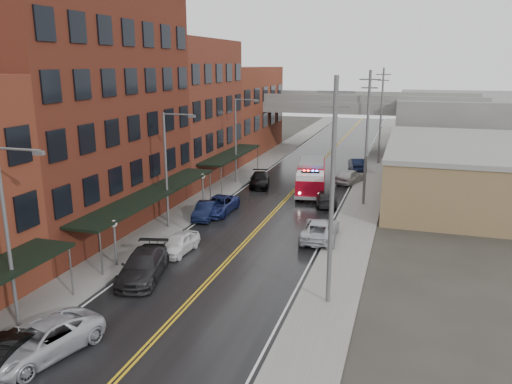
# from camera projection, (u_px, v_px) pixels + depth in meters

# --- Properties ---
(road) EXTENTS (11.00, 160.00, 0.02)m
(road) POSITION_uv_depth(u_px,v_px,m) (272.00, 214.00, 42.76)
(road) COLOR black
(road) RESTS_ON ground
(sidewalk_left) EXTENTS (3.00, 160.00, 0.15)m
(sidewalk_left) POSITION_uv_depth(u_px,v_px,m) (194.00, 206.00, 44.83)
(sidewalk_left) COLOR slate
(sidewalk_left) RESTS_ON ground
(sidewalk_right) EXTENTS (3.00, 160.00, 0.15)m
(sidewalk_right) POSITION_uv_depth(u_px,v_px,m) (359.00, 221.00, 40.67)
(sidewalk_right) COLOR slate
(sidewalk_right) RESTS_ON ground
(curb_left) EXTENTS (0.30, 160.00, 0.15)m
(curb_left) POSITION_uv_depth(u_px,v_px,m) (211.00, 208.00, 44.36)
(curb_left) COLOR gray
(curb_left) RESTS_ON ground
(curb_right) EXTENTS (0.30, 160.00, 0.15)m
(curb_right) POSITION_uv_depth(u_px,v_px,m) (338.00, 219.00, 41.14)
(curb_right) COLOR gray
(curb_right) RESTS_ON ground
(brick_building_b) EXTENTS (9.00, 20.00, 18.00)m
(brick_building_b) POSITION_uv_depth(u_px,v_px,m) (80.00, 111.00, 37.82)
(brick_building_b) COLOR #562516
(brick_building_b) RESTS_ON ground
(brick_building_c) EXTENTS (9.00, 15.00, 15.00)m
(brick_building_c) POSITION_uv_depth(u_px,v_px,m) (181.00, 111.00, 54.39)
(brick_building_c) COLOR maroon
(brick_building_c) RESTS_ON ground
(brick_building_far) EXTENTS (9.00, 20.00, 12.00)m
(brick_building_far) POSITION_uv_depth(u_px,v_px,m) (234.00, 111.00, 70.96)
(brick_building_far) COLOR maroon
(brick_building_far) RESTS_ON ground
(tan_building) EXTENTS (14.00, 22.00, 5.00)m
(tan_building) POSITION_uv_depth(u_px,v_px,m) (465.00, 173.00, 46.83)
(tan_building) COLOR olive
(tan_building) RESTS_ON ground
(right_far_block) EXTENTS (18.00, 30.00, 8.00)m
(right_far_block) POSITION_uv_depth(u_px,v_px,m) (461.00, 123.00, 73.64)
(right_far_block) COLOR slate
(right_far_block) RESTS_ON ground
(awning_1) EXTENTS (2.60, 18.00, 3.09)m
(awning_1) POSITION_uv_depth(u_px,v_px,m) (153.00, 194.00, 37.67)
(awning_1) COLOR black
(awning_1) RESTS_ON ground
(awning_2) EXTENTS (2.60, 13.00, 3.09)m
(awning_2) POSITION_uv_depth(u_px,v_px,m) (231.00, 154.00, 53.87)
(awning_2) COLOR black
(awning_2) RESTS_ON ground
(globe_lamp_1) EXTENTS (0.44, 0.44, 3.12)m
(globe_lamp_1) POSITION_uv_depth(u_px,v_px,m) (114.00, 233.00, 31.06)
(globe_lamp_1) COLOR #59595B
(globe_lamp_1) RESTS_ON ground
(globe_lamp_2) EXTENTS (0.44, 0.44, 3.12)m
(globe_lamp_2) POSITION_uv_depth(u_px,v_px,m) (203.00, 183.00, 44.01)
(globe_lamp_2) COLOR #59595B
(globe_lamp_2) RESTS_ON ground
(street_lamp_0) EXTENTS (2.64, 0.22, 9.00)m
(street_lamp_0) POSITION_uv_depth(u_px,v_px,m) (10.00, 228.00, 22.98)
(street_lamp_0) COLOR #59595B
(street_lamp_0) RESTS_ON ground
(street_lamp_1) EXTENTS (2.64, 0.22, 9.00)m
(street_lamp_1) POSITION_uv_depth(u_px,v_px,m) (169.00, 163.00, 37.78)
(street_lamp_1) COLOR #59595B
(street_lamp_1) RESTS_ON ground
(street_lamp_2) EXTENTS (2.64, 0.22, 9.00)m
(street_lamp_2) POSITION_uv_depth(u_px,v_px,m) (238.00, 135.00, 52.58)
(street_lamp_2) COLOR #59595B
(street_lamp_2) RESTS_ON ground
(utility_pole_0) EXTENTS (1.80, 0.24, 12.00)m
(utility_pole_0) POSITION_uv_depth(u_px,v_px,m) (332.00, 190.00, 25.26)
(utility_pole_0) COLOR #59595B
(utility_pole_0) RESTS_ON ground
(utility_pole_1) EXTENTS (1.80, 0.24, 12.00)m
(utility_pole_1) POSITION_uv_depth(u_px,v_px,m) (367.00, 136.00, 43.76)
(utility_pole_1) COLOR #59595B
(utility_pole_1) RESTS_ON ground
(utility_pole_2) EXTENTS (1.80, 0.24, 12.00)m
(utility_pole_2) POSITION_uv_depth(u_px,v_px,m) (381.00, 115.00, 62.26)
(utility_pole_2) COLOR #59595B
(utility_pole_2) RESTS_ON ground
(overpass) EXTENTS (40.00, 10.00, 7.50)m
(overpass) POSITION_uv_depth(u_px,v_px,m) (332.00, 111.00, 70.87)
(overpass) COLOR slate
(overpass) RESTS_ON ground
(fire_truck) EXTENTS (4.41, 8.71, 3.06)m
(fire_truck) POSITION_uv_depth(u_px,v_px,m) (311.00, 176.00, 49.39)
(fire_truck) COLOR maroon
(fire_truck) RESTS_ON ground
(parked_car_left_2) EXTENTS (3.90, 5.92, 1.51)m
(parked_car_left_2) POSITION_uv_depth(u_px,v_px,m) (42.00, 340.00, 21.87)
(parked_car_left_2) COLOR #B3B5BC
(parked_car_left_2) RESTS_ON ground
(parked_car_left_3) EXTENTS (3.51, 5.93, 1.61)m
(parked_car_left_3) POSITION_uv_depth(u_px,v_px,m) (143.00, 265.00, 29.85)
(parked_car_left_3) COLOR black
(parked_car_left_3) RESTS_ON ground
(parked_car_left_4) EXTENTS (1.80, 4.08, 1.36)m
(parked_car_left_4) POSITION_uv_depth(u_px,v_px,m) (179.00, 243.00, 33.90)
(parked_car_left_4) COLOR white
(parked_car_left_4) RESTS_ON ground
(parked_car_left_5) EXTENTS (2.03, 4.29, 1.36)m
(parked_car_left_5) POSITION_uv_depth(u_px,v_px,m) (205.00, 210.00, 41.43)
(parked_car_left_5) COLOR black
(parked_car_left_5) RESTS_ON ground
(parked_car_left_6) EXTENTS (2.43, 5.21, 1.44)m
(parked_car_left_6) POSITION_uv_depth(u_px,v_px,m) (218.00, 205.00, 42.83)
(parked_car_left_6) COLOR navy
(parked_car_left_6) RESTS_ON ground
(parked_car_left_7) EXTENTS (3.10, 5.23, 1.42)m
(parked_car_left_7) POSITION_uv_depth(u_px,v_px,m) (260.00, 180.00, 52.21)
(parked_car_left_7) COLOR black
(parked_car_left_7) RESTS_ON ground
(parked_car_right_0) EXTENTS (2.78, 5.55, 1.51)m
(parked_car_right_0) POSITION_uv_depth(u_px,v_px,m) (320.00, 229.00, 36.47)
(parked_car_right_0) COLOR #B5B8BE
(parked_car_right_0) RESTS_ON ground
(parked_car_right_1) EXTENTS (2.89, 4.89, 1.33)m
(parked_car_right_1) POSITION_uv_depth(u_px,v_px,m) (326.00, 198.00, 45.38)
(parked_car_right_1) COLOR black
(parked_car_right_1) RESTS_ON ground
(parked_car_right_2) EXTENTS (3.15, 4.91, 1.56)m
(parked_car_right_2) POSITION_uv_depth(u_px,v_px,m) (350.00, 176.00, 53.51)
(parked_car_right_2) COLOR silver
(parked_car_right_2) RESTS_ON ground
(parked_car_right_3) EXTENTS (2.69, 4.84, 1.51)m
(parked_car_right_3) POSITION_uv_depth(u_px,v_px,m) (357.00, 164.00, 59.98)
(parked_car_right_3) COLOR black
(parked_car_right_3) RESTS_ON ground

